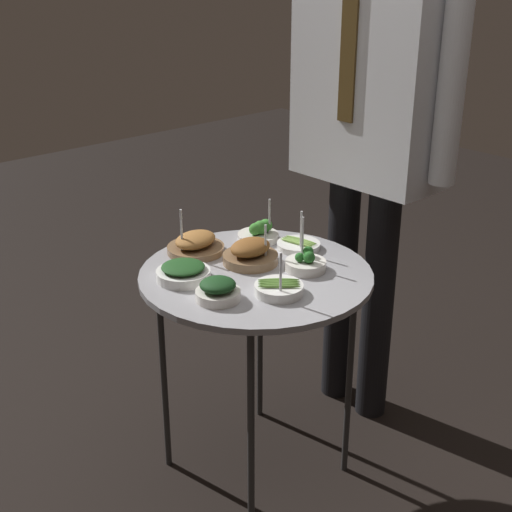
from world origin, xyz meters
The scene contains 11 objects.
ground_plane centered at (0.00, 0.00, 0.00)m, with size 8.00×8.00×0.00m, color black.
serving_cart centered at (0.00, 0.00, 0.65)m, with size 0.67×0.67×0.70m.
bowl_asparagus_far_rim centered at (0.15, -0.05, 0.71)m, with size 0.13×0.13×0.14m.
bowl_roast_back_right centered at (-0.06, 0.03, 0.73)m, with size 0.16×0.16×0.12m.
bowl_asparagus_back_left centered at (-0.04, 0.21, 0.71)m, with size 0.13×0.13×0.14m.
bowl_spinach_near_rim centered at (-0.10, -0.18, 0.72)m, with size 0.15×0.15×0.05m.
bowl_roast_mid_right centered at (-0.23, -0.04, 0.73)m, with size 0.18×0.18×0.15m.
bowl_broccoli_front_center centered at (0.09, 0.12, 0.72)m, with size 0.12×0.12×0.15m.
bowl_spinach_front_right centered at (0.06, -0.19, 0.73)m, with size 0.12×0.12×0.06m.
bowl_broccoli_center centered at (-0.17, 0.17, 0.72)m, with size 0.13×0.13×0.14m.
waiter_figure centered at (-0.03, 0.52, 1.10)m, with size 0.64×0.24×1.74m.
Camera 1 is at (1.38, -1.25, 1.56)m, focal length 50.00 mm.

